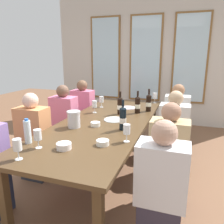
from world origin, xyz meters
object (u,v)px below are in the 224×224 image
at_px(tasting_bowl_0, 64,146).
at_px(white_plate_0, 128,108).
at_px(wine_bottle_2, 120,106).
at_px(seated_person_3, 161,193).
at_px(dining_table, 105,125).
at_px(wine_glass_4, 38,135).
at_px(wine_glass_1, 101,100).
at_px(wine_glass_5, 127,130).
at_px(seated_person_7, 173,134).
at_px(seated_person_6, 64,122).
at_px(metal_pitcher, 74,119).
at_px(water_bottle, 28,132).
at_px(wine_glass_2, 94,104).
at_px(wine_bottle_3, 138,105).
at_px(seated_person_1, 176,121).
at_px(white_plate_1, 114,120).
at_px(seated_person_4, 34,139).
at_px(wine_glass_3, 17,146).
at_px(tasting_bowl_2, 103,143).
at_px(seated_person_5, 168,159).
at_px(wine_bottle_0, 149,103).
at_px(tasting_bowl_1, 95,124).
at_px(wine_bottle_1, 123,118).
at_px(wine_glass_0, 155,96).
at_px(seated_person_0, 83,112).

bearing_deg(tasting_bowl_0, white_plate_0, 85.13).
bearing_deg(wine_bottle_2, seated_person_3, -61.50).
height_order(dining_table, wine_glass_4, wine_glass_4).
distance_m(white_plate_0, wine_glass_1, 0.43).
height_order(wine_glass_5, seated_person_7, seated_person_7).
xyz_separation_m(wine_bottle_2, seated_person_6, (-0.90, 0.00, -0.34)).
xyz_separation_m(wine_glass_1, wine_glass_4, (0.04, -1.65, 0.00)).
relative_size(metal_pitcher, wine_glass_1, 1.09).
bearing_deg(water_bottle, wine_glass_2, 83.18).
xyz_separation_m(wine_bottle_3, seated_person_7, (0.52, -0.15, -0.34)).
bearing_deg(seated_person_1, metal_pitcher, -127.83).
relative_size(white_plate_1, wine_glass_1, 1.53).
bearing_deg(seated_person_4, wine_glass_2, 52.53).
height_order(tasting_bowl_0, seated_person_6, seated_person_6).
distance_m(tasting_bowl_0, wine_glass_2, 1.28).
distance_m(wine_glass_3, wine_glass_4, 0.24).
distance_m(tasting_bowl_2, seated_person_5, 0.71).
height_order(tasting_bowl_0, tasting_bowl_2, tasting_bowl_0).
relative_size(wine_bottle_0, tasting_bowl_1, 2.96).
bearing_deg(white_plate_1, wine_glass_4, -109.54).
xyz_separation_m(wine_bottle_1, wine_bottle_3, (-0.01, 0.77, -0.01)).
bearing_deg(tasting_bowl_1, tasting_bowl_2, -60.40).
distance_m(wine_bottle_1, water_bottle, 0.99).
height_order(tasting_bowl_0, seated_person_5, seated_person_5).
height_order(tasting_bowl_2, seated_person_6, seated_person_6).
xyz_separation_m(wine_bottle_2, wine_glass_2, (-0.37, -0.04, -0.00)).
bearing_deg(seated_person_5, seated_person_6, 155.45).
height_order(seated_person_5, seated_person_6, same).
distance_m(tasting_bowl_1, wine_glass_1, 0.96).
height_order(wine_bottle_0, wine_glass_4, wine_bottle_0).
height_order(tasting_bowl_1, tasting_bowl_2, same).
bearing_deg(wine_glass_4, seated_person_1, 61.44).
distance_m(wine_glass_2, seated_person_4, 0.94).
bearing_deg(wine_bottle_3, seated_person_6, -172.95).
height_order(tasting_bowl_2, seated_person_4, seated_person_4).
xyz_separation_m(wine_glass_1, wine_glass_3, (0.03, -1.89, -0.00)).
relative_size(white_plate_0, tasting_bowl_0, 1.84).
height_order(tasting_bowl_0, water_bottle, water_bottle).
bearing_deg(wine_glass_1, metal_pitcher, -86.43).
xyz_separation_m(dining_table, water_bottle, (-0.44, -0.91, 0.17)).
relative_size(dining_table, seated_person_7, 2.48).
distance_m(wine_glass_1, seated_person_5, 1.58).
xyz_separation_m(wine_bottle_0, wine_bottle_2, (-0.35, -0.29, -0.01)).
xyz_separation_m(wine_glass_0, seated_person_1, (0.39, -0.24, -0.34)).
distance_m(metal_pitcher, seated_person_3, 1.28).
bearing_deg(wine_glass_1, wine_bottle_2, -37.41).
bearing_deg(water_bottle, tasting_bowl_1, 59.24).
xyz_separation_m(wine_bottle_0, seated_person_5, (0.39, -1.04, -0.34)).
bearing_deg(metal_pitcher, seated_person_1, 52.17).
xyz_separation_m(seated_person_0, seated_person_6, (0.00, -0.65, 0.00)).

